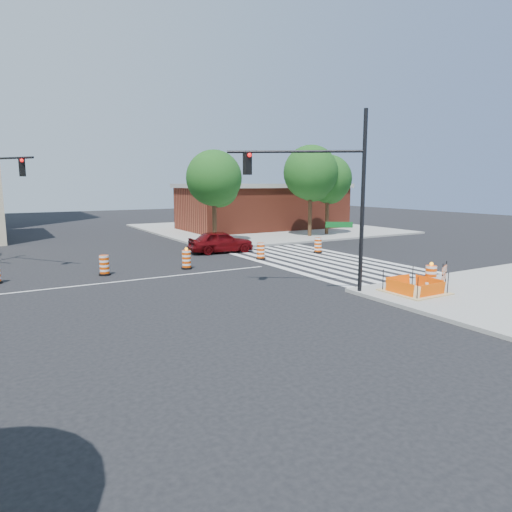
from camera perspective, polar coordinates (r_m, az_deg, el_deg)
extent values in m
plane|color=black|center=(22.87, -14.54, -2.88)|extent=(120.00, 120.00, 0.00)
cube|color=gray|center=(46.51, 0.88, 3.45)|extent=(22.00, 22.00, 0.15)
cube|color=silver|center=(26.02, 2.19, -1.15)|extent=(0.45, 13.50, 0.01)
cube|color=silver|center=(26.51, 3.84, -0.98)|extent=(0.45, 13.50, 0.01)
cube|color=silver|center=(27.02, 5.42, -0.81)|extent=(0.45, 13.50, 0.01)
cube|color=silver|center=(27.55, 6.94, -0.64)|extent=(0.45, 13.50, 0.01)
cube|color=silver|center=(28.10, 8.40, -0.48)|extent=(0.45, 13.50, 0.01)
cube|color=silver|center=(28.66, 9.81, -0.33)|extent=(0.45, 13.50, 0.01)
cube|color=silver|center=(29.24, 11.16, -0.19)|extent=(0.45, 13.50, 0.01)
cube|color=silver|center=(29.84, 12.45, -0.05)|extent=(0.45, 13.50, 0.01)
cube|color=silver|center=(22.87, -14.55, -2.87)|extent=(14.00, 0.12, 0.01)
cube|color=tan|center=(20.06, 19.19, -4.24)|extent=(2.20, 2.20, 0.05)
cube|color=#FE5605|center=(19.46, 21.24, -4.00)|extent=(1.44, 0.02, 0.55)
cube|color=#FE5605|center=(20.59, 17.32, -3.10)|extent=(1.44, 0.02, 0.55)
cube|color=#FE5605|center=(19.35, 17.49, -3.88)|extent=(0.02, 1.44, 0.55)
cube|color=#FE5605|center=(20.69, 20.85, -3.23)|extent=(0.02, 1.44, 0.55)
cylinder|color=black|center=(18.73, 19.55, -3.85)|extent=(0.04, 0.04, 0.90)
cylinder|color=black|center=(20.12, 22.87, -3.17)|extent=(0.04, 0.04, 0.90)
cylinder|color=black|center=(19.91, 15.60, -2.92)|extent=(0.04, 0.04, 0.90)
cylinder|color=black|center=(21.22, 18.99, -2.35)|extent=(0.04, 0.04, 0.90)
cube|color=maroon|center=(46.35, 0.89, 5.94)|extent=(16.00, 8.00, 4.20)
cube|color=gray|center=(46.29, 0.89, 8.78)|extent=(16.50, 8.50, 0.40)
imported|color=#56070A|center=(30.76, -4.42, 1.80)|extent=(4.51, 2.17, 1.49)
cylinder|color=black|center=(19.22, 13.19, 6.55)|extent=(0.17, 0.17, 7.41)
cylinder|color=black|center=(19.01, 4.91, 12.88)|extent=(4.65, 3.23, 0.11)
cube|color=black|center=(19.06, -1.09, 11.51)|extent=(0.30, 0.26, 0.93)
sphere|color=#FF0C0C|center=(18.92, -0.82, 12.51)|extent=(0.17, 0.17, 0.17)
cube|color=#0C591E|center=(19.15, 10.35, 3.86)|extent=(0.94, 0.66, 0.23)
cube|color=black|center=(26.14, -27.20, 9.85)|extent=(0.30, 0.26, 0.93)
sphere|color=#FF0C0C|center=(25.97, -27.23, 10.58)|extent=(0.17, 0.17, 0.17)
cylinder|color=black|center=(20.97, 20.93, -3.71)|extent=(0.59, 0.59, 0.10)
cylinder|color=#E24504|center=(20.87, 21.01, -2.39)|extent=(0.47, 0.47, 0.93)
sphere|color=#FF990C|center=(20.78, 21.09, -0.93)|extent=(0.16, 0.16, 0.16)
cube|color=#E24504|center=(21.52, 22.50, -1.57)|extent=(0.83, 0.46, 0.30)
cube|color=#E24504|center=(21.58, 22.45, -2.47)|extent=(0.83, 0.46, 0.24)
cylinder|color=black|center=(21.16, 22.27, -2.32)|extent=(0.04, 0.04, 1.08)
cylinder|color=black|center=(21.95, 22.65, -1.95)|extent=(0.04, 0.04, 1.08)
cylinder|color=#382314|center=(34.80, -5.22, 5.09)|extent=(0.33, 0.33, 4.46)
sphere|color=#134414|center=(34.72, -5.28, 9.69)|extent=(4.19, 4.19, 4.19)
sphere|color=#134414|center=(35.21, -4.72, 8.55)|extent=(3.07, 3.07, 3.07)
sphere|color=#134414|center=(34.36, -5.75, 8.99)|extent=(2.79, 2.79, 2.79)
cylinder|color=#382314|center=(39.43, 6.77, 5.85)|extent=(0.33, 0.33, 4.92)
sphere|color=#134414|center=(39.38, 6.85, 10.32)|extent=(4.61, 4.61, 4.61)
sphere|color=#134414|center=(39.93, 7.16, 9.19)|extent=(3.38, 3.38, 3.38)
sphere|color=#134414|center=(38.97, 6.54, 9.66)|extent=(3.07, 3.07, 3.07)
cylinder|color=#382314|center=(41.17, 8.88, 5.63)|extent=(0.31, 0.31, 4.47)
sphere|color=#134414|center=(41.11, 8.97, 9.52)|extent=(4.19, 4.19, 4.19)
sphere|color=#134414|center=(41.64, 9.22, 8.54)|extent=(3.07, 3.07, 3.07)
sphere|color=#134414|center=(40.70, 8.70, 8.94)|extent=(2.79, 2.79, 2.79)
cylinder|color=black|center=(24.46, -18.37, -2.17)|extent=(0.60, 0.60, 0.10)
cylinder|color=#E24504|center=(24.37, -18.43, -1.02)|extent=(0.48, 0.48, 0.95)
cylinder|color=black|center=(25.19, -8.65, -1.49)|extent=(0.60, 0.60, 0.10)
cylinder|color=#E24504|center=(25.10, -8.68, -0.37)|extent=(0.48, 0.48, 0.95)
sphere|color=#FF990C|center=(25.02, -8.71, 0.87)|extent=(0.16, 0.16, 0.16)
cylinder|color=black|center=(28.01, 0.60, -0.33)|extent=(0.60, 0.60, 0.10)
cylinder|color=#E24504|center=(27.93, 0.60, 0.69)|extent=(0.48, 0.48, 0.95)
cylinder|color=black|center=(30.92, 7.74, 0.48)|extent=(0.60, 0.60, 0.10)
cylinder|color=#E24504|center=(30.85, 7.75, 1.40)|extent=(0.48, 0.48, 0.95)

